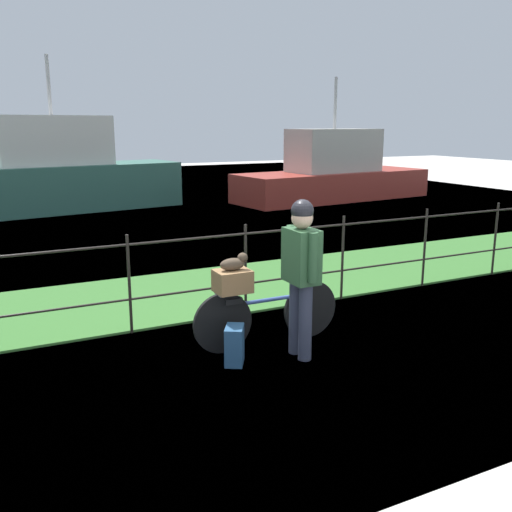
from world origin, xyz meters
name	(u,v)px	position (x,y,z in m)	size (l,w,h in m)	color
ground_plane	(325,368)	(0.00, 0.00, 0.00)	(60.00, 60.00, 0.00)	beige
grass_strip	(211,290)	(0.00, 3.06, 0.01)	(27.00, 2.40, 0.03)	#38702D
harbor_water	(86,206)	(0.00, 12.99, 0.00)	(30.00, 30.00, 0.00)	#426684
iron_fence	(246,264)	(0.00, 1.86, 0.68)	(18.04, 0.04, 1.19)	#28231E
bicycle_main	(266,314)	(-0.24, 0.83, 0.35)	(1.77, 0.16, 0.67)	black
wooden_crate	(233,281)	(-0.64, 0.83, 0.79)	(0.37, 0.29, 0.24)	olive
terrier_dog	(234,263)	(-0.62, 0.83, 0.99)	(0.32, 0.14, 0.18)	#4C3D2D
cyclist_person	(301,265)	(-0.07, 0.38, 1.00)	(0.26, 0.54, 1.68)	#383D51
backpack_on_paving	(234,345)	(-0.77, 0.51, 0.20)	(0.28, 0.18, 0.40)	#28517A
moored_boat_near	(333,174)	(7.59, 11.07, 0.81)	(6.93, 2.82, 3.87)	#9E3328
moored_boat_far	(56,177)	(-0.88, 12.39, 0.97)	(7.18, 2.91, 4.25)	#336656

